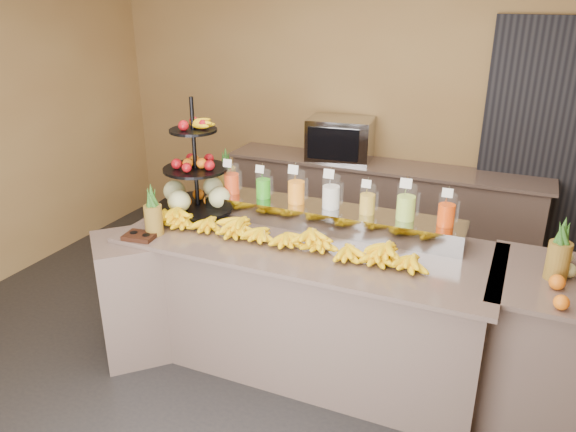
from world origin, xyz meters
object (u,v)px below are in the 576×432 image
Objects in this scene: fruit_stand at (201,184)px; pitcher_tray at (330,218)px; banana_heap at (276,232)px; oven_warmer at (340,139)px; condiment_caddy at (140,236)px.

pitcher_tray is at bearing -1.85° from fruit_stand.
pitcher_tray is 1.00m from fruit_stand.
oven_warmer is at bearing 96.77° from banana_heap.
condiment_caddy is at bearing -159.18° from banana_heap.
condiment_caddy is at bearing -148.31° from pitcher_tray.
oven_warmer reaches higher than banana_heap.
pitcher_tray is 2.15× the size of fruit_stand.
oven_warmer reaches higher than pitcher_tray.
oven_warmer is at bearing 75.35° from condiment_caddy.
fruit_stand is (-0.73, 0.26, 0.15)m from banana_heap.
pitcher_tray is at bearing 54.68° from banana_heap.
banana_heap is (-0.26, -0.36, -0.01)m from pitcher_tray.
banana_heap reaches higher than condiment_caddy.
fruit_stand is at bearing 160.40° from banana_heap.
banana_heap is 10.34× the size of condiment_caddy.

